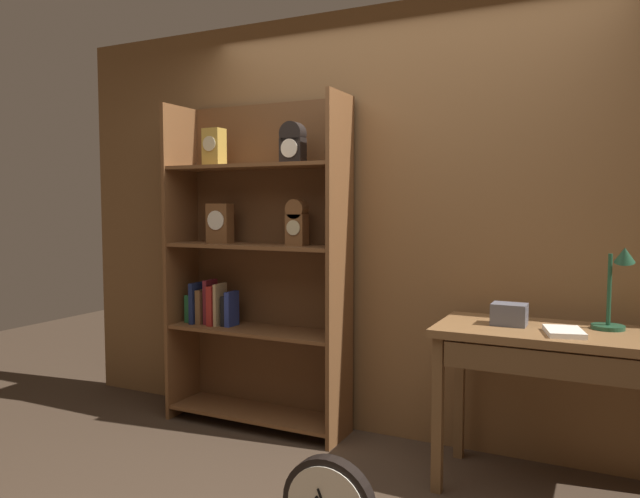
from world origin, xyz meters
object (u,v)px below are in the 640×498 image
object	(u,v)px
desk_lamp	(616,287)
toolbox_small	(509,314)
bookshelf	(256,266)
workbench	(561,354)
open_repair_manual	(564,332)

from	to	relation	value
desk_lamp	toolbox_small	size ratio (longest dim) A/B	2.47
toolbox_small	bookshelf	bearing A→B (deg)	173.90
desk_lamp	toolbox_small	world-z (taller)	desk_lamp
bookshelf	desk_lamp	world-z (taller)	bookshelf
workbench	desk_lamp	xyz separation A→B (m)	(0.23, 0.12, 0.32)
workbench	open_repair_manual	distance (m)	0.15
workbench	desk_lamp	distance (m)	0.41
workbench	toolbox_small	world-z (taller)	toolbox_small
workbench	desk_lamp	size ratio (longest dim) A/B	2.83
toolbox_small	open_repair_manual	world-z (taller)	toolbox_small
workbench	toolbox_small	distance (m)	0.30
open_repair_manual	bookshelf	bearing A→B (deg)	156.73
bookshelf	open_repair_manual	xyz separation A→B (m)	(1.86, -0.28, -0.20)
bookshelf	toolbox_small	xyz separation A→B (m)	(1.60, -0.17, -0.16)
bookshelf	open_repair_manual	bearing A→B (deg)	-8.69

